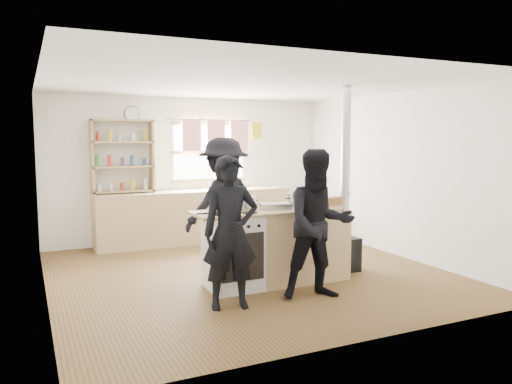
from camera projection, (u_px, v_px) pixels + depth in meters
ground at (248, 273)px, 6.69m from camera, size 5.00×5.00×0.01m
back_counter at (196, 216)px, 8.64m from camera, size 3.40×0.55×0.90m
shelving_unit at (123, 156)px, 8.13m from camera, size 1.00×0.28×1.20m
thermos at (235, 180)px, 8.88m from camera, size 0.10×0.10×0.30m
cooking_island at (277, 246)px, 6.20m from camera, size 1.97×0.64×0.93m
skillet_greens at (222, 212)px, 5.71m from camera, size 0.27×0.27×0.05m
roast_tray at (275, 206)px, 6.13m from camera, size 0.42×0.33×0.07m
stockpot_stove at (247, 203)px, 6.11m from camera, size 0.23×0.23×0.18m
stockpot_counter at (298, 200)px, 6.35m from camera, size 0.26×0.26×0.20m
bread_board at (334, 203)px, 6.36m from camera, size 0.33×0.28×0.12m
flue_heater at (344, 223)px, 6.76m from camera, size 0.35×0.35×2.50m
person_near_left at (230, 233)px, 5.24m from camera, size 0.65×0.49×1.62m
person_near_right at (319, 224)px, 5.57m from camera, size 0.94×0.80×1.68m
person_far at (224, 204)px, 6.84m from camera, size 1.31×0.96×1.81m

